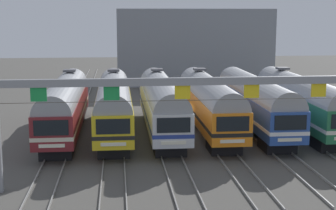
{
  "coord_description": "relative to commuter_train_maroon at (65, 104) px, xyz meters",
  "views": [
    {
      "loc": [
        -5.75,
        -41.73,
        9.99
      ],
      "look_at": [
        -1.22,
        2.7,
        1.97
      ],
      "focal_mm": 53.54,
      "sensor_mm": 36.0,
      "label": 1
    }
  ],
  "objects": [
    {
      "name": "ground_plane",
      "position": [
        10.16,
        0.0,
        -2.69
      ],
      "size": [
        160.0,
        160.0,
        0.0
      ],
      "primitive_type": "plane",
      "color": "#4C4944"
    },
    {
      "name": "track_bed",
      "position": [
        10.16,
        17.0,
        -2.61
      ],
      "size": [
        21.82,
        70.0,
        0.15
      ],
      "color": "gray",
      "rests_on": "ground"
    },
    {
      "name": "commuter_train_maroon",
      "position": [
        0.0,
        0.0,
        0.0
      ],
      "size": [
        2.88,
        18.06,
        5.05
      ],
      "color": "maroon",
      "rests_on": "ground"
    },
    {
      "name": "commuter_train_yellow",
      "position": [
        4.06,
        0.0,
        0.0
      ],
      "size": [
        2.88,
        18.06,
        5.05
      ],
      "color": "gold",
      "rests_on": "ground"
    },
    {
      "name": "commuter_train_silver",
      "position": [
        8.13,
        0.0,
        0.0
      ],
      "size": [
        2.88,
        18.06,
        5.05
      ],
      "color": "silver",
      "rests_on": "ground"
    },
    {
      "name": "commuter_train_orange",
      "position": [
        12.19,
        0.0,
        0.0
      ],
      "size": [
        2.88,
        18.06,
        5.05
      ],
      "color": "orange",
      "rests_on": "ground"
    },
    {
      "name": "commuter_train_blue",
      "position": [
        16.25,
        -0.0,
        -0.0
      ],
      "size": [
        2.88,
        18.06,
        4.77
      ],
      "color": "#284C9E",
      "rests_on": "ground"
    },
    {
      "name": "commuter_train_green",
      "position": [
        20.31,
        0.0,
        0.0
      ],
      "size": [
        2.88,
        18.06,
        5.05
      ],
      "color": "#236B42",
      "rests_on": "ground"
    },
    {
      "name": "catenary_gantry",
      "position": [
        10.16,
        -13.5,
        2.66
      ],
      "size": [
        25.55,
        0.44,
        6.97
      ],
      "color": "gray",
      "rests_on": "ground"
    },
    {
      "name": "maintenance_building",
      "position": [
        15.66,
        32.7,
        2.76
      ],
      "size": [
        22.43,
        10.0,
        10.89
      ],
      "primitive_type": "cube",
      "color": "gray",
      "rests_on": "ground"
    }
  ]
}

